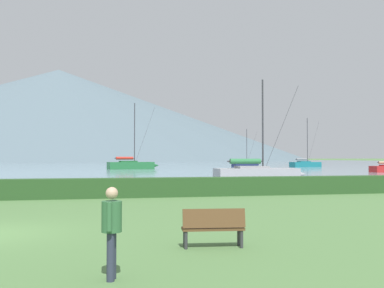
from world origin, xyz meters
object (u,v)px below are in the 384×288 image
(sailboat_slip_4, at_px, (245,164))
(park_bench_near_path, at_px, (213,226))
(sailboat_slip_5, at_px, (257,174))
(sailboat_slip_2, at_px, (306,164))
(person_standing_walker, at_px, (112,225))
(sailboat_slip_1, at_px, (131,165))

(sailboat_slip_4, relative_size, park_bench_near_path, 5.41)
(sailboat_slip_5, bearing_deg, sailboat_slip_2, 59.83)
(sailboat_slip_2, bearing_deg, sailboat_slip_4, 151.92)
(sailboat_slip_5, bearing_deg, sailboat_slip_4, 72.18)
(person_standing_walker, bearing_deg, sailboat_slip_2, 74.12)
(sailboat_slip_5, bearing_deg, sailboat_slip_1, 100.32)
(sailboat_slip_1, xyz_separation_m, sailboat_slip_4, (26.09, 13.97, -0.22))
(park_bench_near_path, xyz_separation_m, person_standing_walker, (-2.51, -2.38, 0.45))
(sailboat_slip_5, height_order, park_bench_near_path, sailboat_slip_5)
(sailboat_slip_1, relative_size, park_bench_near_path, 7.66)
(sailboat_slip_1, xyz_separation_m, sailboat_slip_5, (7.73, -42.85, -0.08))
(sailboat_slip_2, distance_m, sailboat_slip_4, 13.05)
(sailboat_slip_4, bearing_deg, sailboat_slip_2, -30.67)
(sailboat_slip_2, xyz_separation_m, sailboat_slip_5, (-30.72, -52.67, 0.04))
(sailboat_slip_5, bearing_deg, person_standing_walker, -114.80)
(sailboat_slip_4, bearing_deg, sailboat_slip_5, -120.04)
(sailboat_slip_5, xyz_separation_m, park_bench_near_path, (-11.52, -27.87, -0.17))
(sailboat_slip_2, relative_size, person_standing_walker, 6.47)
(sailboat_slip_4, xyz_separation_m, park_bench_near_path, (-29.88, -84.69, -0.03))
(sailboat_slip_4, distance_m, person_standing_walker, 92.89)
(sailboat_slip_1, height_order, sailboat_slip_2, sailboat_slip_1)
(sailboat_slip_2, height_order, sailboat_slip_5, sailboat_slip_2)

